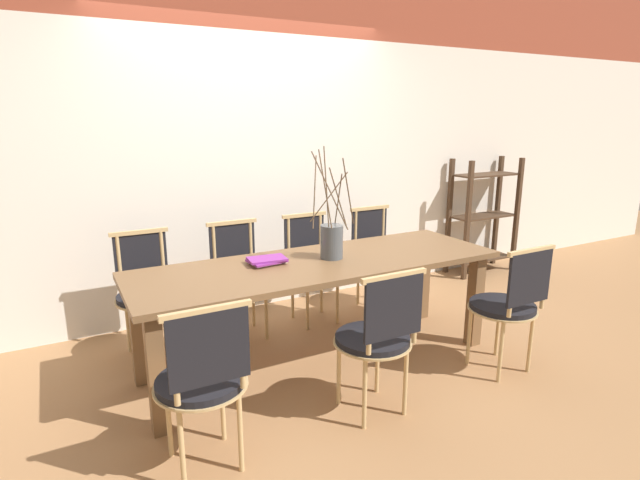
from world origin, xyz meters
name	(u,v)px	position (x,y,z in m)	size (l,w,h in m)	color
ground_plane	(320,361)	(0.00, 0.00, 0.00)	(16.00, 16.00, 0.00)	#9E7047
wall_rear	(250,130)	(0.00, 1.27, 1.60)	(12.00, 0.06, 3.20)	silver
dining_table	(320,275)	(0.00, 0.00, 0.65)	(2.56, 0.82, 0.75)	brown
chair_near_leftend	(203,377)	(-1.02, -0.72, 0.51)	(0.46, 0.46, 0.91)	black
chair_near_left	(378,334)	(-0.02, -0.72, 0.51)	(0.46, 0.46, 0.91)	black
chair_near_center	(509,302)	(1.05, -0.72, 0.51)	(0.46, 0.46, 0.91)	black
chair_far_leftend	(147,288)	(-1.04, 0.72, 0.51)	(0.46, 0.46, 0.91)	black
chair_far_left	(239,274)	(-0.33, 0.72, 0.51)	(0.46, 0.46, 0.91)	black
chair_far_center	(312,263)	(0.31, 0.72, 0.51)	(0.46, 0.46, 0.91)	black
chair_far_right	(377,253)	(0.98, 0.72, 0.51)	(0.46, 0.46, 0.91)	black
vase_centerpiece	(332,240)	(0.11, 0.03, 0.88)	(0.35, 0.35, 0.77)	#4C5156
book_stack	(267,260)	(-0.34, 0.12, 0.77)	(0.26, 0.20, 0.04)	beige
shelving_rack	(483,216)	(2.62, 1.04, 0.63)	(0.79, 0.33, 1.27)	#422D1E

